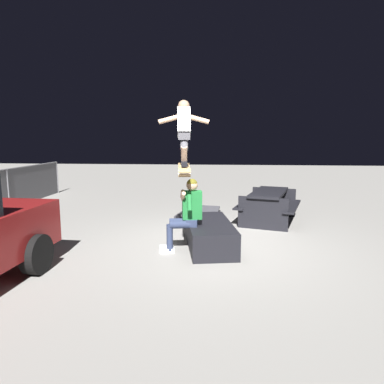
% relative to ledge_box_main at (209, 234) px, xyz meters
% --- Properties ---
extents(ground_plane, '(40.00, 40.00, 0.00)m').
position_rel_ledge_box_main_xyz_m(ground_plane, '(-0.01, 0.04, -0.23)').
color(ground_plane, gray).
extents(ledge_box_main, '(1.91, 1.08, 0.47)m').
position_rel_ledge_box_main_xyz_m(ledge_box_main, '(0.00, 0.00, 0.00)').
color(ledge_box_main, black).
rests_on(ledge_box_main, ground).
extents(person_sitting_on_ledge, '(0.60, 0.78, 1.30)m').
position_rel_ledge_box_main_xyz_m(person_sitting_on_ledge, '(-0.28, 0.40, 0.49)').
color(person_sitting_on_ledge, '#2D3856').
rests_on(person_sitting_on_ledge, ground).
extents(skateboard, '(1.03, 0.32, 0.18)m').
position_rel_ledge_box_main_xyz_m(skateboard, '(-0.29, 0.44, 1.23)').
color(skateboard, '#AD8451').
extents(skater_airborne, '(0.63, 0.89, 1.12)m').
position_rel_ledge_box_main_xyz_m(skater_airborne, '(-0.23, 0.44, 1.91)').
color(skater_airborne, black).
extents(kicker_ramp, '(1.06, 1.08, 0.42)m').
position_rel_ledge_box_main_xyz_m(kicker_ramp, '(1.97, 0.34, -0.17)').
color(kicker_ramp, '#38383D').
rests_on(kicker_ramp, ground).
extents(picnic_table_back, '(2.01, 1.77, 0.75)m').
position_rel_ledge_box_main_xyz_m(picnic_table_back, '(2.06, -1.35, 0.27)').
color(picnic_table_back, black).
rests_on(picnic_table_back, ground).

